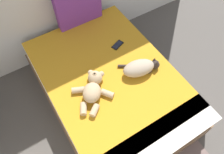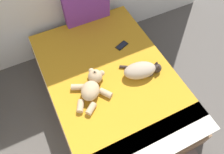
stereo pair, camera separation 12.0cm
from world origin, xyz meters
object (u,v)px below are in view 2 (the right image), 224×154
object	(u,v)px
cat	(142,70)
cell_phone	(122,46)
bed	(111,88)
teddy_bear	(92,87)
patterned_cushion	(86,2)

from	to	relation	value
cat	cell_phone	world-z (taller)	cat
bed	teddy_bear	world-z (taller)	teddy_bear
cat	patterned_cushion	bearing A→B (deg)	99.96
cat	teddy_bear	xyz separation A→B (m)	(-0.54, 0.04, -0.00)
bed	patterned_cushion	xyz separation A→B (m)	(0.12, 0.89, 0.52)
cat	teddy_bear	distance (m)	0.54
bed	teddy_bear	xyz separation A→B (m)	(-0.24, -0.08, 0.32)
teddy_bear	cell_phone	xyz separation A→B (m)	(0.54, 0.39, -0.06)
bed	cat	distance (m)	0.46
patterned_cushion	teddy_bear	bearing A→B (deg)	-110.30
cat	cell_phone	xyz separation A→B (m)	(0.00, 0.44, -0.07)
bed	cell_phone	distance (m)	0.50
patterned_cushion	cat	world-z (taller)	patterned_cushion
teddy_bear	cell_phone	world-z (taller)	teddy_bear
teddy_bear	cell_phone	distance (m)	0.67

